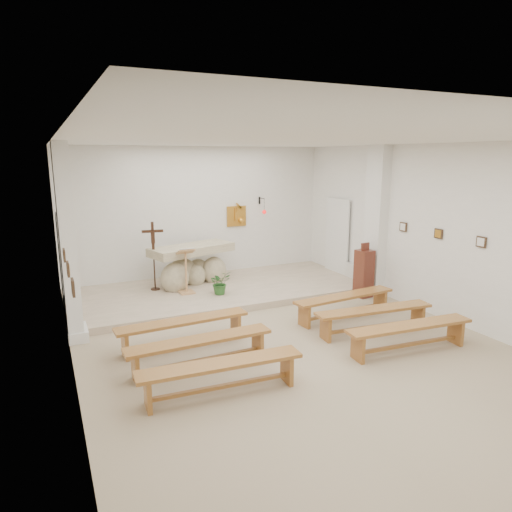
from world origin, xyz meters
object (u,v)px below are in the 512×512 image
crucifix_stand (153,251)px  bench_left_second (200,346)px  donation_pedestal (364,273)px  bench_right_front (345,301)px  bench_right_third (409,331)px  bench_right_second (374,314)px  lectern (186,271)px  altar (192,268)px  bench_left_front (183,326)px  bench_left_third (221,370)px

crucifix_stand → bench_left_second: crucifix_stand is taller
donation_pedestal → bench_right_front: 1.64m
bench_right_front → bench_right_third: bearing=-94.8°
donation_pedestal → bench_left_second: 5.04m
bench_right_second → bench_right_third: size_ratio=1.00×
lectern → donation_pedestal: (3.83, -1.55, -0.12)m
donation_pedestal → bench_right_second: (-1.27, -1.93, -0.20)m
lectern → bench_left_second: lectern is taller
lectern → bench_right_third: lectern is taller
lectern → bench_left_second: 3.59m
bench_right_second → bench_right_third: (0.00, -0.92, 0.00)m
altar → bench_left_second: size_ratio=0.95×
bench_left_front → bench_right_front: 3.38m
altar → crucifix_stand: 1.07m
lectern → bench_left_front: 2.71m
bench_right_front → bench_right_third: size_ratio=1.00×
bench_right_third → bench_left_third: bearing=-175.2°
altar → donation_pedestal: bearing=-49.7°
bench_left_front → bench_left_third: (0.00, -1.83, 0.00)m
crucifix_stand → bench_right_second: crucifix_stand is taller
altar → bench_left_second: (-1.16, -4.17, -0.19)m
bench_left_third → bench_right_third: same height
donation_pedestal → bench_left_front: bearing=-174.2°
bench_right_front → bench_left_third: bearing=-156.3°
crucifix_stand → altar: bearing=14.4°
bench_right_third → bench_left_second: bearing=169.7°
bench_left_front → bench_left_second: (0.00, -0.92, 0.00)m
crucifix_stand → bench_left_second: bearing=-84.4°
altar → bench_right_front: (2.22, -3.26, -0.19)m
altar → bench_left_front: bearing=-126.7°
lectern → bench_left_second: (-0.83, -3.48, -0.32)m
bench_left_third → bench_right_third: (3.38, 0.00, 0.00)m
bench_right_front → bench_left_second: bearing=-169.6°
crucifix_stand → bench_left_third: 5.05m
bench_right_third → lectern: bearing=125.0°
altar → lectern: lectern is taller
lectern → bench_right_third: bearing=-60.6°
crucifix_stand → bench_right_front: bearing=-36.3°
bench_right_second → bench_left_third: 3.51m
altar → bench_left_front: size_ratio=0.95×
bench_left_third → bench_right_third: bearing=3.5°
crucifix_stand → donation_pedestal: 4.95m
altar → donation_pedestal: size_ratio=1.71×
crucifix_stand → bench_left_front: crucifix_stand is taller
bench_right_front → bench_left_second: same height
bench_left_second → bench_left_third: bearing=-91.2°
bench_right_second → bench_left_third: size_ratio=1.00×
donation_pedestal → bench_left_front: 4.77m
donation_pedestal → bench_left_third: donation_pedestal is taller
altar → lectern: (-0.34, -0.69, 0.13)m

